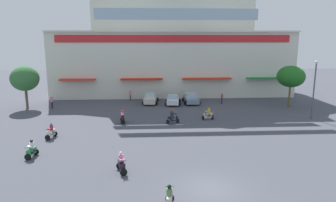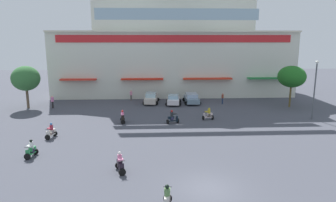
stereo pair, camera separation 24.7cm
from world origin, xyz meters
name	(u,v)px [view 2 (the right image)]	position (x,y,z in m)	size (l,w,h in m)	color
ground_plane	(186,130)	(0.00, 13.00, 0.00)	(128.00, 128.00, 0.00)	#454751
colonial_building	(173,40)	(0.00, 35.93, 9.21)	(39.66, 16.25, 21.08)	silver
plaza_tree_0	(26,79)	(-20.95, 24.46, 4.14)	(3.77, 3.89, 5.86)	brown
plaza_tree_1	(292,77)	(15.83, 23.27, 4.32)	(3.77, 4.14, 5.83)	brown
parked_car_0	(151,98)	(-3.79, 26.70, 0.80)	(2.53, 4.54, 1.60)	beige
parked_car_1	(173,100)	(-0.52, 25.66, 0.72)	(2.54, 3.97, 1.42)	silver
parked_car_2	(192,98)	(2.24, 26.44, 0.75)	(2.50, 4.51, 1.47)	slate
scooter_rider_0	(123,118)	(-7.04, 16.14, 0.62)	(0.72, 1.50, 1.49)	black
scooter_rider_2	(173,118)	(-1.30, 15.55, 0.65)	(1.49, 0.96, 1.58)	black
scooter_rider_3	(167,198)	(-2.78, -2.15, 0.63)	(0.66, 1.38, 1.51)	black
scooter_rider_5	(51,132)	(-13.48, 10.98, 0.61)	(0.87, 1.48, 1.51)	black
scooter_rider_6	(31,150)	(-13.53, 6.09, 0.60)	(0.75, 1.37, 1.48)	black
scooter_rider_7	(208,115)	(3.04, 16.95, 0.60)	(1.39, 0.74, 1.45)	black
scooter_rider_8	(120,164)	(-5.96, 2.83, 0.64)	(0.92, 1.48, 1.54)	black
pedestrian_0	(131,95)	(-6.93, 28.79, 0.96)	(0.43, 0.43, 1.69)	#504642
pedestrian_1	(223,98)	(6.75, 25.65, 0.97)	(0.43, 0.43, 1.67)	#1A2A4A
pedestrian_2	(52,101)	(-17.51, 24.20, 0.99)	(0.41, 0.41, 1.75)	black
streetlamp_near	(315,86)	(15.62, 16.64, 4.07)	(0.40, 0.40, 7.00)	#474C51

